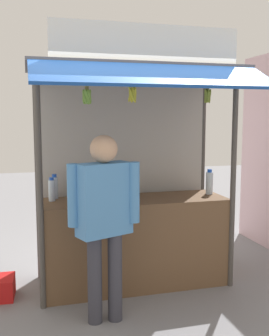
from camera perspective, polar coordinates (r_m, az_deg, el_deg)
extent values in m
plane|color=gray|center=(4.80, 0.00, -16.19)|extent=(20.00, 20.00, 0.00)
cube|color=brown|center=(4.62, 0.00, -10.50)|extent=(2.08, 0.66, 1.00)
cylinder|color=#4C4742|center=(3.98, -13.36, -3.16)|extent=(0.06, 0.06, 2.40)
cylinder|color=#4C4742|center=(4.54, 13.91, -1.91)|extent=(0.06, 0.06, 2.40)
cylinder|color=#4C4742|center=(4.78, -13.67, -1.45)|extent=(0.06, 0.06, 2.40)
cylinder|color=#4C4742|center=(5.26, 9.66, -0.58)|extent=(0.06, 0.06, 2.40)
cube|color=#B7B2A8|center=(4.92, -1.44, -1.30)|extent=(2.04, 0.04, 2.35)
cube|color=#3F3F44|center=(4.41, 0.09, 13.97)|extent=(2.28, 1.01, 0.04)
cube|color=#194799|center=(3.67, 3.25, 13.16)|extent=(2.24, 0.51, 0.26)
cube|color=white|center=(4.00, 1.87, 17.47)|extent=(1.87, 0.04, 0.35)
cylinder|color=#59544C|center=(4.01, 1.64, 13.20)|extent=(1.98, 0.02, 0.02)
cylinder|color=silver|center=(4.84, 10.65, -2.13)|extent=(0.08, 0.08, 0.26)
cylinder|color=blue|center=(4.82, 10.69, -0.38)|extent=(0.05, 0.05, 0.04)
cylinder|color=silver|center=(4.60, -3.20, -2.79)|extent=(0.07, 0.07, 0.22)
cylinder|color=#198C33|center=(4.58, -3.21, -1.25)|extent=(0.05, 0.05, 0.03)
cylinder|color=silver|center=(4.45, -11.73, -3.18)|extent=(0.07, 0.07, 0.23)
cylinder|color=blue|center=(4.43, -11.77, -1.51)|extent=(0.05, 0.05, 0.03)
cylinder|color=silver|center=(4.58, -11.34, -2.80)|extent=(0.08, 0.08, 0.24)
cylinder|color=blue|center=(4.56, -11.39, -1.08)|extent=(0.05, 0.05, 0.03)
cylinder|color=silver|center=(4.55, -1.13, -2.78)|extent=(0.07, 0.07, 0.23)
cylinder|color=white|center=(4.53, -1.14, -1.13)|extent=(0.05, 0.05, 0.03)
cube|color=purple|center=(4.40, -3.74, -4.62)|extent=(0.18, 0.23, 0.01)
cube|color=purple|center=(4.40, -3.95, -4.48)|extent=(0.19, 0.24, 0.01)
cube|color=green|center=(4.40, -3.87, -4.30)|extent=(0.20, 0.25, 0.01)
cube|color=purple|center=(4.39, -3.79, -4.17)|extent=(0.18, 0.23, 0.01)
cube|color=yellow|center=(4.40, -3.78, -4.02)|extent=(0.19, 0.24, 0.01)
cube|color=black|center=(4.39, -3.72, -3.91)|extent=(0.20, 0.25, 0.01)
cube|color=blue|center=(4.38, -3.78, -3.81)|extent=(0.19, 0.24, 0.01)
cube|color=orange|center=(4.21, -7.37, -5.22)|extent=(0.18, 0.30, 0.01)
cube|color=purple|center=(4.21, -7.26, -5.06)|extent=(0.18, 0.29, 0.01)
cube|color=purple|center=(4.21, -7.30, -4.93)|extent=(0.18, 0.30, 0.01)
cube|color=red|center=(4.22, -7.21, -4.81)|extent=(0.19, 0.30, 0.01)
cube|color=purple|center=(4.22, -7.29, -4.67)|extent=(0.20, 0.30, 0.01)
cube|color=red|center=(4.21, -7.42, -4.55)|extent=(0.19, 0.30, 0.01)
cube|color=blue|center=(4.19, -7.41, -4.49)|extent=(0.18, 0.29, 0.01)
cube|color=purple|center=(4.20, -7.25, -4.39)|extent=(0.19, 0.30, 0.01)
cylinder|color=#332D23|center=(3.88, -6.85, 12.33)|extent=(0.01, 0.01, 0.11)
cylinder|color=olive|center=(3.87, -6.84, 11.24)|extent=(0.04, 0.04, 0.04)
ellipsoid|color=#78AB3B|center=(3.87, -6.60, 10.04)|extent=(0.04, 0.06, 0.15)
ellipsoid|color=#78AB3B|center=(3.88, -6.56, 10.07)|extent=(0.06, 0.07, 0.15)
ellipsoid|color=#78AB3B|center=(3.89, -6.82, 10.06)|extent=(0.08, 0.04, 0.15)
ellipsoid|color=#78AB3B|center=(3.88, -6.95, 10.04)|extent=(0.06, 0.05, 0.15)
ellipsoid|color=#78AB3B|center=(3.87, -7.20, 10.08)|extent=(0.05, 0.08, 0.15)
ellipsoid|color=#78AB3B|center=(3.85, -7.13, 10.09)|extent=(0.06, 0.08, 0.15)
ellipsoid|color=#78AB3B|center=(3.85, -6.88, 10.06)|extent=(0.06, 0.05, 0.15)
ellipsoid|color=#78AB3B|center=(3.84, -6.72, 10.08)|extent=(0.07, 0.04, 0.15)
ellipsoid|color=#78AB3B|center=(3.85, -6.48, 10.10)|extent=(0.06, 0.07, 0.15)
cylinder|color=#332D23|center=(4.24, 10.42, 11.98)|extent=(0.01, 0.01, 0.08)
cylinder|color=olive|center=(4.23, 10.40, 11.14)|extent=(0.04, 0.04, 0.04)
ellipsoid|color=olive|center=(4.24, 10.63, 10.06)|extent=(0.04, 0.07, 0.15)
ellipsoid|color=olive|center=(4.25, 10.43, 10.06)|extent=(0.07, 0.06, 0.15)
ellipsoid|color=olive|center=(4.24, 10.17, 10.05)|extent=(0.06, 0.05, 0.15)
ellipsoid|color=olive|center=(4.22, 10.18, 10.07)|extent=(0.03, 0.06, 0.15)
ellipsoid|color=olive|center=(4.21, 10.35, 10.10)|extent=(0.07, 0.05, 0.15)
ellipsoid|color=olive|center=(4.22, 10.58, 10.06)|extent=(0.06, 0.05, 0.15)
cylinder|color=#332D23|center=(3.97, -0.24, 12.51)|extent=(0.01, 0.01, 0.07)
cylinder|color=olive|center=(3.96, -0.24, 11.69)|extent=(0.04, 0.04, 0.04)
ellipsoid|color=yellow|center=(3.96, 0.07, 10.43)|extent=(0.03, 0.07, 0.16)
ellipsoid|color=yellow|center=(3.97, -0.15, 10.40)|extent=(0.06, 0.05, 0.16)
ellipsoid|color=yellow|center=(3.98, -0.56, 10.45)|extent=(0.08, 0.06, 0.16)
ellipsoid|color=yellow|center=(3.95, -0.58, 10.45)|extent=(0.03, 0.08, 0.16)
ellipsoid|color=yellow|center=(3.93, -0.41, 10.50)|extent=(0.08, 0.07, 0.16)
ellipsoid|color=yellow|center=(3.94, -0.08, 10.43)|extent=(0.06, 0.04, 0.16)
cylinder|color=#383842|center=(3.85, -5.70, -15.55)|extent=(0.13, 0.13, 0.84)
cylinder|color=#383842|center=(3.88, -2.80, -15.32)|extent=(0.13, 0.13, 0.84)
cube|color=#4C8CCC|center=(3.64, -4.36, -4.47)|extent=(0.54, 0.38, 0.66)
cylinder|color=#4C8CCC|center=(3.59, -8.75, -3.88)|extent=(0.11, 0.11, 0.56)
cylinder|color=#4C8CCC|center=(3.69, -0.10, -3.49)|extent=(0.11, 0.11, 0.56)
sphere|color=tan|center=(3.58, -4.43, 2.73)|extent=(0.25, 0.25, 0.25)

